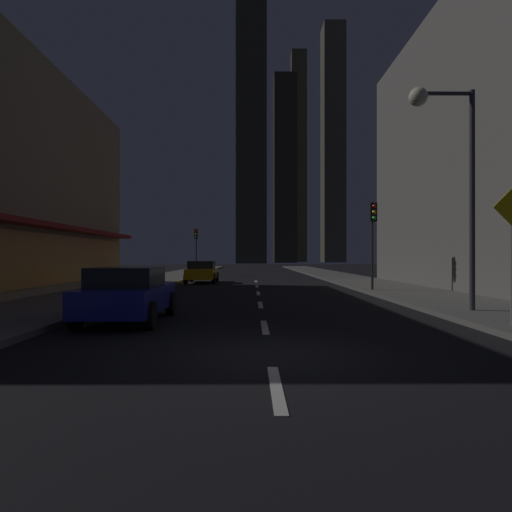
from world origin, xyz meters
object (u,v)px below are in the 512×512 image
(car_parked_far, at_px, (202,272))
(traffic_light_far_left, at_px, (196,241))
(fire_hydrant_far_left, at_px, (154,279))
(traffic_light_near_right, at_px, (373,226))
(street_lamp_right, at_px, (445,144))
(car_parked_near, at_px, (128,294))

(car_parked_far, relative_size, traffic_light_far_left, 1.01)
(fire_hydrant_far_left, relative_size, traffic_light_near_right, 0.16)
(fire_hydrant_far_left, bearing_deg, traffic_light_far_left, 88.62)
(fire_hydrant_far_left, distance_m, street_lamp_right, 17.73)
(car_parked_far, distance_m, street_lamp_right, 19.71)
(car_parked_near, distance_m, car_parked_far, 18.27)
(traffic_light_near_right, bearing_deg, car_parked_far, 136.76)
(traffic_light_far_left, bearing_deg, car_parked_near, -86.47)
(car_parked_near, bearing_deg, traffic_light_far_left, 93.53)
(car_parked_far, height_order, traffic_light_near_right, traffic_light_near_right)
(traffic_light_near_right, xyz_separation_m, street_lamp_right, (-0.12, -8.45, 1.87))
(fire_hydrant_far_left, bearing_deg, car_parked_near, -80.76)
(traffic_light_near_right, relative_size, traffic_light_far_left, 1.00)
(car_parked_near, xyz_separation_m, car_parked_far, (0.00, 18.27, 0.00))
(traffic_light_far_left, height_order, street_lamp_right, street_lamp_right)
(car_parked_near, distance_m, fire_hydrant_far_left, 14.33)
(traffic_light_far_left, bearing_deg, fire_hydrant_far_left, -91.38)
(car_parked_far, height_order, street_lamp_right, street_lamp_right)
(car_parked_far, distance_m, fire_hydrant_far_left, 4.73)
(car_parked_near, height_order, car_parked_far, same)
(car_parked_near, relative_size, street_lamp_right, 0.64)
(street_lamp_right, bearing_deg, traffic_light_near_right, 89.18)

